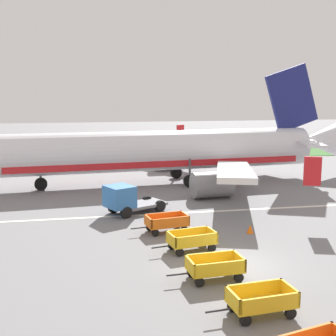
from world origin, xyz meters
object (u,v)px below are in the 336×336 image
baggage_cart_second_in_row (261,300)px  service_truck_beside_carts (126,199)px  traffic_cone_near_plane (250,229)px  baggage_cart_fourth_in_row (192,240)px  airplane (168,151)px  baggage_cart_third_in_row (215,267)px  baggage_cart_far_end (167,222)px

baggage_cart_second_in_row → service_truck_beside_carts: service_truck_beside_carts is taller
service_truck_beside_carts → traffic_cone_near_plane: 9.11m
baggage_cart_fourth_in_row → service_truck_beside_carts: bearing=109.4°
airplane → baggage_cart_second_in_row: size_ratio=10.45×
baggage_cart_second_in_row → baggage_cart_third_in_row: 3.62m
baggage_cart_fourth_in_row → traffic_cone_near_plane: bearing=28.6°
airplane → baggage_cart_far_end: bearing=-100.8°
baggage_cart_second_in_row → baggage_cart_fourth_in_row: 7.46m
service_truck_beside_carts → baggage_cart_third_in_row: bearing=-75.9°
baggage_cart_fourth_in_row → baggage_cart_third_in_row: bearing=-87.8°
airplane → traffic_cone_near_plane: size_ratio=67.80×
baggage_cart_third_in_row → traffic_cone_near_plane: 7.42m
baggage_cart_far_end → service_truck_beside_carts: bearing=114.9°
airplane → traffic_cone_near_plane: (2.16, -15.83, -2.78)m
airplane → baggage_cart_third_in_row: 22.23m
baggage_cart_second_in_row → service_truck_beside_carts: size_ratio=0.76×
airplane → baggage_cart_third_in_row: bearing=-95.0°
baggage_cart_third_in_row → service_truck_beside_carts: 12.25m
service_truck_beside_carts → traffic_cone_near_plane: service_truck_beside_carts is taller
baggage_cart_far_end → traffic_cone_near_plane: bearing=-13.4°
baggage_cart_third_in_row → airplane: bearing=85.0°
airplane → baggage_cart_second_in_row: bearing=-92.5°
baggage_cart_far_end → traffic_cone_near_plane: size_ratio=6.52×
baggage_cart_second_in_row → traffic_cone_near_plane: size_ratio=6.49×
baggage_cart_third_in_row → baggage_cart_fourth_in_row: bearing=92.2°
baggage_cart_second_in_row → traffic_cone_near_plane: 10.25m
traffic_cone_near_plane → baggage_cart_fourth_in_row: bearing=-151.4°
airplane → baggage_cart_fourth_in_row: 18.42m
baggage_cart_fourth_in_row → baggage_cart_far_end: size_ratio=1.00×
service_truck_beside_carts → baggage_cart_far_end: bearing=-65.1°
airplane → traffic_cone_near_plane: airplane is taller
baggage_cart_second_in_row → baggage_cart_third_in_row: (-0.81, 3.53, 0.00)m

